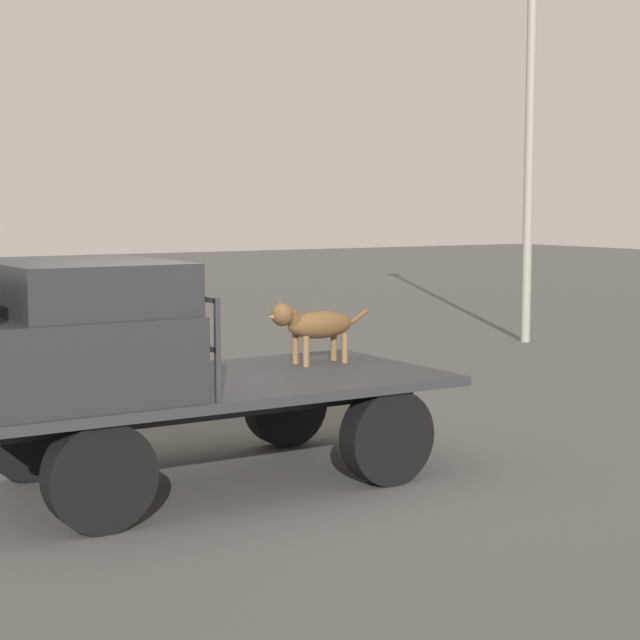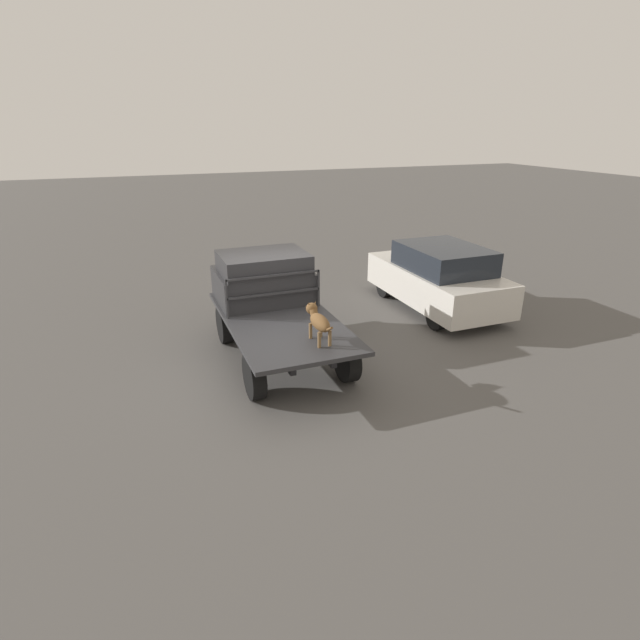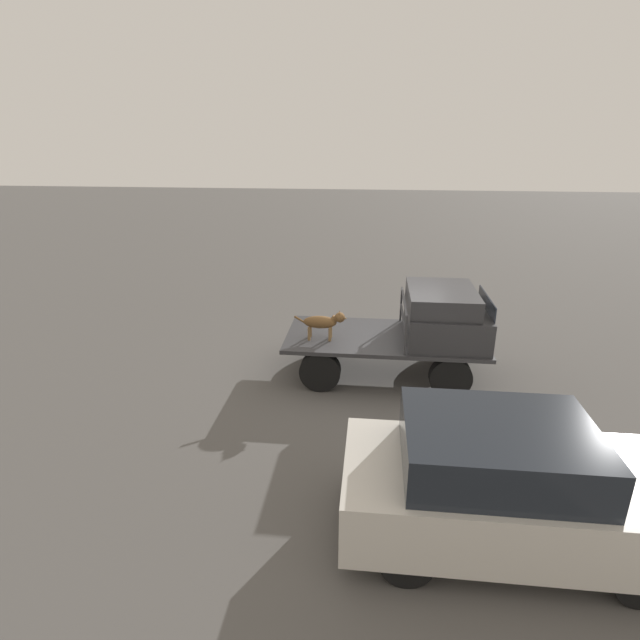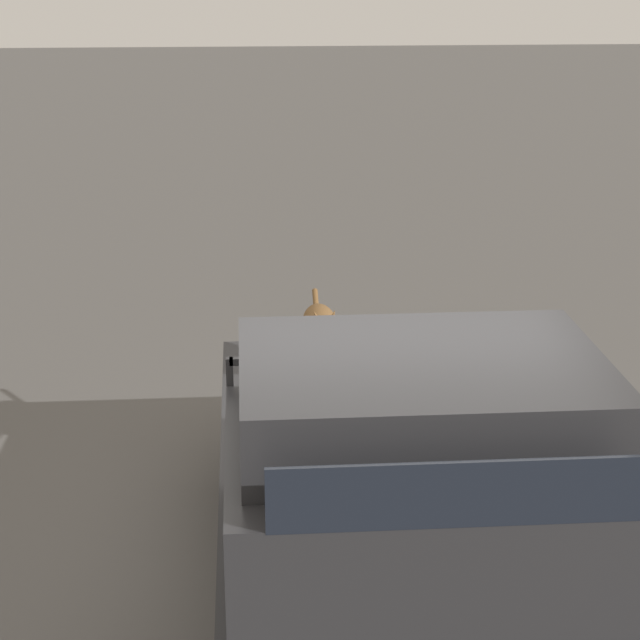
{
  "view_description": "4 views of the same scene",
  "coord_description": "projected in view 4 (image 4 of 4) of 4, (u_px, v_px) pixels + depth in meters",
  "views": [
    {
      "loc": [
        3.89,
        8.12,
        2.37
      ],
      "look_at": [
        -1.33,
        -0.32,
        1.29
      ],
      "focal_mm": 60.0,
      "sensor_mm": 36.0,
      "label": 1
    },
    {
      "loc": [
        -8.71,
        2.56,
        4.44
      ],
      "look_at": [
        -1.33,
        -0.32,
        1.29
      ],
      "focal_mm": 28.0,
      "sensor_mm": 36.0,
      "label": 2
    },
    {
      "loc": [
        -0.31,
        -9.76,
        4.79
      ],
      "look_at": [
        -1.33,
        -0.32,
        1.29
      ],
      "focal_mm": 28.0,
      "sensor_mm": 36.0,
      "label": 3
    },
    {
      "loc": [
        5.85,
        -0.85,
        3.79
      ],
      "look_at": [
        -1.33,
        -0.32,
        1.29
      ],
      "focal_mm": 60.0,
      "sensor_mm": 36.0,
      "label": 4
    }
  ],
  "objects": [
    {
      "name": "ground_plane",
      "position": [
        385.0,
        578.0,
        6.81
      ],
      "size": [
        80.0,
        80.0,
        0.0
      ],
      "primitive_type": "plane",
      "color": "#514F4C"
    },
    {
      "name": "flatbed_truck",
      "position": [
        387.0,
        489.0,
        6.6
      ],
      "size": [
        4.1,
        2.05,
        0.88
      ],
      "color": "black",
      "rests_on": "ground"
    },
    {
      "name": "truck_cab",
      "position": [
        422.0,
        468.0,
        5.25
      ],
      "size": [
        1.57,
        1.93,
        1.05
      ],
      "color": "#28282B",
      "rests_on": "flatbed_truck"
    },
    {
      "name": "truck_headboard",
      "position": [
        398.0,
        397.0,
        6.02
      ],
      "size": [
        0.04,
        1.93,
        0.79
      ],
      "color": "#2D2D30",
      "rests_on": "flatbed_truck"
    },
    {
      "name": "dog",
      "position": [
        321.0,
        329.0,
        7.56
      ],
      "size": [
        1.09,
        0.26,
        0.62
      ],
      "rotation": [
        0.0,
        0.0,
        -0.2
      ],
      "color": "brown",
      "rests_on": "flatbed_truck"
    }
  ]
}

